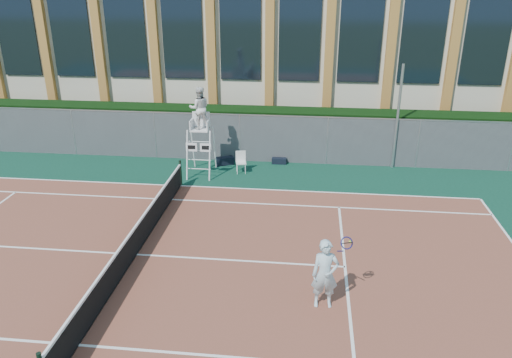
# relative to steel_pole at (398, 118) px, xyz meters

# --- Properties ---
(ground) EXTENTS (120.00, 120.00, 0.00)m
(ground) POSITION_rel_steel_pole_xyz_m (-8.97, -8.70, -2.32)
(ground) COLOR #233814
(apron) EXTENTS (36.00, 20.00, 0.01)m
(apron) POSITION_rel_steel_pole_xyz_m (-8.97, -7.70, -2.31)
(apron) COLOR #0C3525
(apron) RESTS_ON ground
(tennis_court) EXTENTS (23.77, 10.97, 0.02)m
(tennis_court) POSITION_rel_steel_pole_xyz_m (-8.97, -8.70, -2.30)
(tennis_court) COLOR brown
(tennis_court) RESTS_ON apron
(tennis_net) EXTENTS (0.10, 11.30, 1.10)m
(tennis_net) POSITION_rel_steel_pole_xyz_m (-8.97, -8.70, -1.78)
(tennis_net) COLOR black
(tennis_net) RESTS_ON ground
(fence) EXTENTS (40.00, 0.06, 2.20)m
(fence) POSITION_rel_steel_pole_xyz_m (-8.97, 0.10, -1.22)
(fence) COLOR #595E60
(fence) RESTS_ON ground
(hedge) EXTENTS (40.00, 1.40, 2.20)m
(hedge) POSITION_rel_steel_pole_xyz_m (-8.97, 1.30, -1.22)
(hedge) COLOR black
(hedge) RESTS_ON ground
(building) EXTENTS (45.00, 10.60, 8.22)m
(building) POSITION_rel_steel_pole_xyz_m (-8.97, 9.25, 1.83)
(building) COLOR beige
(building) RESTS_ON ground
(steel_pole) EXTENTS (0.12, 0.12, 4.63)m
(steel_pole) POSITION_rel_steel_pole_xyz_m (0.00, 0.00, 0.00)
(steel_pole) COLOR #9EA0A5
(steel_pole) RESTS_ON ground
(umpire_chair) EXTENTS (1.08, 1.66, 3.86)m
(umpire_chair) POSITION_rel_steel_pole_xyz_m (-8.40, -1.65, 0.50)
(umpire_chair) COLOR white
(umpire_chair) RESTS_ON ground
(plastic_chair) EXTENTS (0.52, 0.52, 0.94)m
(plastic_chair) POSITION_rel_steel_pole_xyz_m (-6.72, -1.32, -1.75)
(plastic_chair) COLOR silver
(plastic_chair) RESTS_ON apron
(sports_bag_near) EXTENTS (0.90, 0.66, 0.36)m
(sports_bag_near) POSITION_rel_steel_pole_xyz_m (-7.59, -0.51, -2.13)
(sports_bag_near) COLOR black
(sports_bag_near) RESTS_ON apron
(sports_bag_far) EXTENTS (0.66, 0.29, 0.26)m
(sports_bag_far) POSITION_rel_steel_pole_xyz_m (-5.12, -0.10, -2.17)
(sports_bag_far) COLOR black
(sports_bag_far) RESTS_ON apron
(tennis_player) EXTENTS (1.06, 0.73, 1.90)m
(tennis_player) POSITION_rel_steel_pole_xyz_m (-3.24, -10.63, -1.33)
(tennis_player) COLOR silver
(tennis_player) RESTS_ON tennis_court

